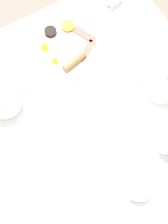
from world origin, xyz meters
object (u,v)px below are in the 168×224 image
Objects in this scene: fork_spare at (2,187)px; teapot_near at (2,99)px; breakfast_plate at (66,47)px; teapot_far at (163,84)px; teacup_with_saucer_left at (138,189)px; spoon_for_tea at (112,130)px; knife_by_plate at (56,150)px.

teapot_near is at bearing -117.62° from fork_spare.
teapot_far is (-0.21, 0.32, 0.04)m from breakfast_plate.
teapot_near is at bearing -63.37° from teacup_with_saucer_left.
teapot_near is 1.37× the size of spoon_for_tea.
teapot_far is at bearing -169.37° from spoon_for_tea.
teapot_near is 0.29m from fork_spare.
teapot_far is 0.43m from knife_by_plate.
knife_by_plate is (0.22, 0.33, -0.01)m from breakfast_plate.
fork_spare is at bearing -31.12° from teacup_with_saucer_left.
teapot_far is (-0.50, 0.22, 0.00)m from teapot_near.
teapot_far is 0.37m from teacup_with_saucer_left.
teacup_with_saucer_left is 0.22m from spoon_for_tea.
teapot_far reaches higher than fork_spare.
fork_spare is at bearing 62.27° from teapot_far.
teapot_near and teapot_far have the same top height.
teapot_far is at bearing -135.91° from teacup_with_saucer_left.
spoon_for_tea is 0.84× the size of fork_spare.
teacup_with_saucer_left is 0.29m from knife_by_plate.
teapot_far is at bearing -178.69° from knife_by_plate.
spoon_for_tea is at bearing 170.57° from knife_by_plate.
knife_by_plate is at bearing 91.85° from teapot_near.
fork_spare is (0.13, 0.25, -0.05)m from teapot_near.
breakfast_plate is 2.14× the size of spoon_for_tea.
teapot_near is at bearing -71.81° from knife_by_plate.
spoon_for_tea is at bearing 119.65° from teapot_near.
knife_by_plate and fork_spare have the same top height.
breakfast_plate is at bearing 2.81° from teapot_far.
teacup_with_saucer_left is (0.26, 0.25, -0.02)m from teapot_far.
breakfast_plate reaches higher than fork_spare.
breakfast_plate is at bearing -95.38° from teacup_with_saucer_left.
spoon_for_tea is at bearing 87.05° from breakfast_plate.
teapot_near reaches higher than knife_by_plate.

